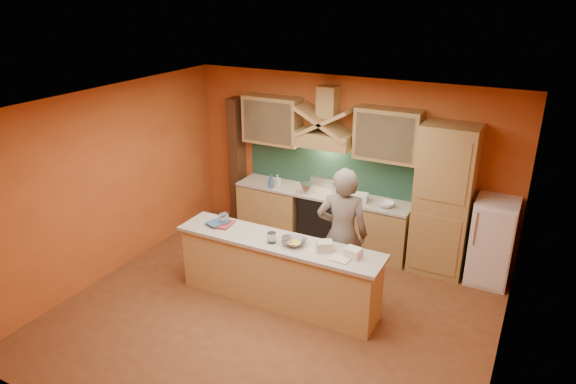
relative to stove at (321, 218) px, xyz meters
The scene contains 36 objects.
floor 2.27m from the stove, 82.23° to the right, with size 5.50×5.00×0.01m, color brown.
ceiling 3.23m from the stove, 82.23° to the right, with size 5.50×5.00×0.01m, color white.
wall_back 1.04m from the stove, 45.00° to the left, with size 5.50×0.02×2.80m, color #C05A25.
wall_front 4.80m from the stove, 86.35° to the right, with size 5.50×0.02×2.80m, color #C05A25.
wall_left 3.43m from the stove, 138.08° to the right, with size 0.02×5.00×2.80m, color #C05A25.
wall_right 3.88m from the stove, 35.80° to the right, with size 0.02×5.00×2.80m, color #C05A25.
base_cabinet_left 0.95m from the stove, behind, with size 1.10×0.60×0.86m, color tan.
base_cabinet_right 0.95m from the stove, ahead, with size 1.10×0.60×0.86m, color tan.
counter_top 0.45m from the stove, behind, with size 3.00×0.62×0.04m, color #B7AD9B.
stove is the anchor object (origin of this frame).
backsplash 0.85m from the stove, 90.00° to the left, with size 3.00×0.03×0.70m, color #1B3B2D.
range_hood 1.37m from the stove, 90.00° to the left, with size 0.92×0.50×0.24m, color tan.
hood_chimney 1.96m from the stove, 90.00° to the left, with size 0.30×0.30×0.50m, color tan.
upper_cabinet_left 1.85m from the stove, behind, with size 1.00×0.35×0.80m, color tan.
upper_cabinet_right 1.85m from the stove, ahead, with size 1.00×0.35×0.80m, color tan.
pantry_column 2.07m from the stove, ahead, with size 0.80×0.60×2.30m, color tan.
fridge 2.71m from the stove, ahead, with size 0.58×0.60×1.30m, color white.
trim_column_left 1.89m from the stove, behind, with size 0.20×0.30×2.30m, color #472816.
island_body 1.91m from the stove, 83.99° to the right, with size 2.80×0.55×0.88m, color tan.
island_top 1.97m from the stove, 83.99° to the right, with size 2.90×0.62×0.05m, color #B7AD9B.
person 1.73m from the stove, 56.61° to the right, with size 0.70×0.46×1.92m, color #70665B.
pot_large 0.58m from the stove, 153.42° to the right, with size 0.23×0.23×0.15m, color silver.
pot_small 0.59m from the stove, 23.63° to the left, with size 0.20×0.20×0.16m, color silver.
soap_bottle_a 0.99m from the stove, behind, with size 0.09×0.09×0.19m, color silver.
soap_bottle_b 1.05m from the stove, 165.70° to the right, with size 0.09×0.09×0.24m, color #355D94.
bowl_back 1.23m from the stove, ahead, with size 0.26×0.26×0.08m, color silver.
dish_rack 0.83m from the stove, ahead, with size 0.30×0.23×0.11m, color white.
book_lower 2.09m from the stove, 113.73° to the right, with size 0.23×0.31×0.03m, color #A1393A.
book_upper 2.10m from the stove, 116.19° to the right, with size 0.22×0.31×0.02m, color #3A5980.
jar_large 2.05m from the stove, 110.52° to the right, with size 0.13×0.13×0.18m, color silver.
jar_small 2.07m from the stove, 85.52° to the right, with size 0.12×0.12×0.14m, color silver.
kitchen_scale 2.06m from the stove, 79.53° to the right, with size 0.11×0.11×0.09m, color white.
mixing_bowl 2.04m from the stove, 76.83° to the right, with size 0.30×0.30×0.07m, color silver.
cloth 2.35m from the stove, 60.57° to the right, with size 0.25×0.18×0.02m, color beige.
grocery_bag_a 2.14m from the stove, 65.28° to the right, with size 0.20×0.16×0.13m, color beige.
grocery_bag_b 2.31m from the stove, 56.20° to the right, with size 0.20×0.15×0.12m, color beige.
Camera 1 is at (2.83, -5.04, 4.09)m, focal length 32.00 mm.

